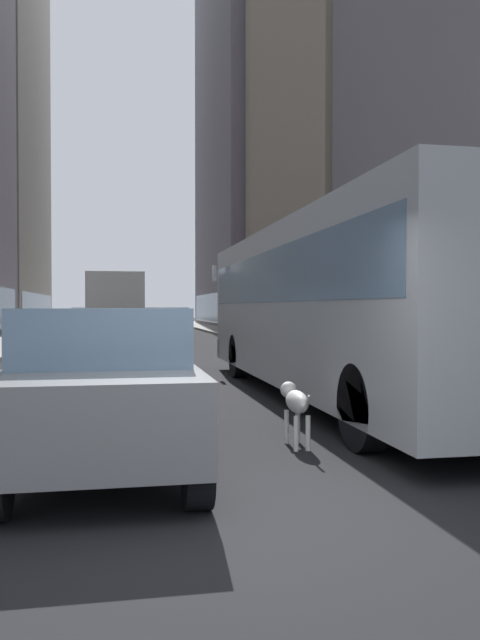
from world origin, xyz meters
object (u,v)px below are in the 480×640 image
(car_grey_wagon, at_px, (104,384))
(car_black_suv, at_px, (160,322))
(car_yellow_taxi, at_px, (147,317))
(car_silver_sedan, at_px, (175,319))
(car_white_van, at_px, (97,318))
(dalmatian_dog, at_px, (295,402))
(box_truck, at_px, (116,307))
(car_blue_hatchback, at_px, (88,322))
(transit_bus, at_px, (336,299))

(car_grey_wagon, bearing_deg, car_black_suv, 85.31)
(car_yellow_taxi, xyz_separation_m, car_silver_sedan, (1.60, -7.79, 0.00))
(car_white_van, relative_size, dalmatian_dog, 4.22)
(car_yellow_taxi, xyz_separation_m, car_white_van, (-4.00, -1.41, -0.00))
(car_black_suv, relative_size, car_grey_wagon, 1.05)
(car_white_van, bearing_deg, box_truck, -85.85)
(car_silver_sedan, relative_size, dalmatian_dog, 4.20)
(car_yellow_taxi, bearing_deg, car_grey_wagon, -93.02)
(car_white_van, relative_size, box_truck, 0.54)
(car_white_van, distance_m, dalmatian_dog, 43.92)
(car_silver_sedan, bearing_deg, car_grey_wagon, -96.05)
(car_blue_hatchback, bearing_deg, dalmatian_dog, -82.75)
(car_grey_wagon, xyz_separation_m, box_truck, (-0.00, 22.11, 0.84))
(car_white_van, height_order, car_silver_sedan, same)
(car_blue_hatchback, relative_size, dalmatian_dog, 4.95)
(car_black_suv, distance_m, car_yellow_taxi, 16.32)
(car_white_van, xyz_separation_m, dalmatian_dog, (3.79, -43.76, -0.31))
(dalmatian_dog, bearing_deg, box_truck, 95.77)
(box_truck, relative_size, dalmatian_dog, 7.79)
(car_black_suv, distance_m, dalmatian_dog, 28.85)
(car_white_van, bearing_deg, car_yellow_taxi, 19.48)
(car_grey_wagon, bearing_deg, box_truck, 90.00)
(car_yellow_taxi, bearing_deg, box_truck, -95.85)
(car_silver_sedan, xyz_separation_m, box_truck, (-4.00, -15.65, 0.85))
(car_blue_hatchback, height_order, car_yellow_taxi, same)
(car_blue_hatchback, distance_m, car_yellow_taxi, 15.84)
(car_white_van, xyz_separation_m, box_truck, (1.60, -22.03, 0.85))
(car_grey_wagon, xyz_separation_m, car_silver_sedan, (4.00, 37.77, -0.00))
(car_blue_hatchback, distance_m, car_grey_wagon, 30.27)
(car_yellow_taxi, xyz_separation_m, dalmatian_dog, (-0.21, -45.17, -0.31))
(car_white_van, bearing_deg, car_silver_sedan, -48.68)
(transit_bus, bearing_deg, car_blue_hatchback, 102.10)
(car_grey_wagon, bearing_deg, car_blue_hatchback, 93.03)
(car_white_van, xyz_separation_m, car_silver_sedan, (5.60, -6.37, 0.00))
(car_black_suv, height_order, car_yellow_taxi, same)
(car_silver_sedan, bearing_deg, car_blue_hatchback, -126.59)
(car_yellow_taxi, height_order, car_silver_sedan, same)
(car_yellow_taxi, height_order, dalmatian_dog, car_yellow_taxi)
(car_yellow_taxi, height_order, car_white_van, same)
(car_black_suv, distance_m, car_grey_wagon, 29.33)
(car_black_suv, xyz_separation_m, box_truck, (-2.40, -7.12, 0.84))
(car_yellow_taxi, distance_m, car_grey_wagon, 45.61)
(car_blue_hatchback, bearing_deg, car_grey_wagon, -86.97)
(car_blue_hatchback, distance_m, box_truck, 8.31)
(car_grey_wagon, height_order, box_truck, box_truck)
(car_grey_wagon, distance_m, car_silver_sedan, 37.98)
(car_silver_sedan, distance_m, dalmatian_dog, 37.43)
(transit_bus, relative_size, car_blue_hatchback, 2.42)
(car_silver_sedan, bearing_deg, car_yellow_taxi, 101.61)
(car_white_van, distance_m, box_truck, 22.10)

